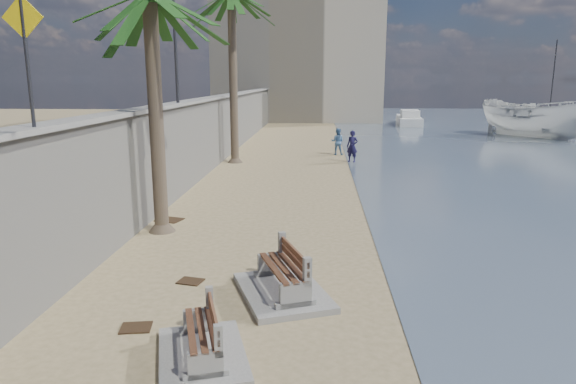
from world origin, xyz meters
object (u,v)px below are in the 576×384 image
object	(u,v)px
person_b	(338,140)
sailboat_west	(549,119)
person_a	(352,144)
yacht_far	(409,121)
bench_far	(283,275)
boat_cruiser	(535,116)
bench_near	(202,338)

from	to	relation	value
person_b	sailboat_west	distance (m)	35.36
person_a	yacht_far	xyz separation A→B (m)	(7.32, 25.05, -0.65)
person_a	person_b	size ratio (longest dim) A/B	1.13
bench_far	sailboat_west	size ratio (longest dim) A/B	0.33
person_a	boat_cruiser	distance (m)	20.19
bench_far	yacht_far	size ratio (longest dim) A/B	0.37
bench_near	person_a	distance (m)	21.15
sailboat_west	bench_far	bearing A→B (deg)	-118.38
person_b	yacht_far	xyz separation A→B (m)	(8.04, 22.23, -0.54)
person_a	sailboat_west	size ratio (longest dim) A/B	0.23
bench_near	yacht_far	world-z (taller)	yacht_far
bench_near	person_b	xyz separation A→B (m)	(3.00, 23.63, 0.52)
bench_far	person_a	world-z (taller)	person_a
bench_near	person_b	bearing A→B (deg)	82.77
bench_far	sailboat_west	xyz separation A→B (m)	(25.54, 47.27, -0.14)
bench_near	sailboat_west	distance (m)	56.57
person_b	sailboat_west	xyz separation A→B (m)	(23.68, 26.25, -0.58)
bench_far	person_a	bearing A→B (deg)	81.95
person_b	yacht_far	bearing A→B (deg)	-100.27
bench_far	boat_cruiser	xyz separation A→B (m)	(17.70, 31.56, 1.22)
person_b	yacht_far	world-z (taller)	person_b
bench_near	boat_cruiser	world-z (taller)	boat_cruiser
bench_near	person_b	world-z (taller)	person_b
person_a	sailboat_west	world-z (taller)	sailboat_west
person_b	boat_cruiser	xyz separation A→B (m)	(15.84, 10.54, 0.78)
bench_far	person_b	world-z (taller)	person_b
bench_near	bench_far	size ratio (longest dim) A/B	0.82
person_a	yacht_far	bearing A→B (deg)	99.94
sailboat_west	boat_cruiser	bearing A→B (deg)	-116.50
bench_near	person_a	xyz separation A→B (m)	(3.72, 20.81, 0.63)
bench_far	yacht_far	distance (m)	44.37
person_a	boat_cruiser	size ratio (longest dim) A/B	0.49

